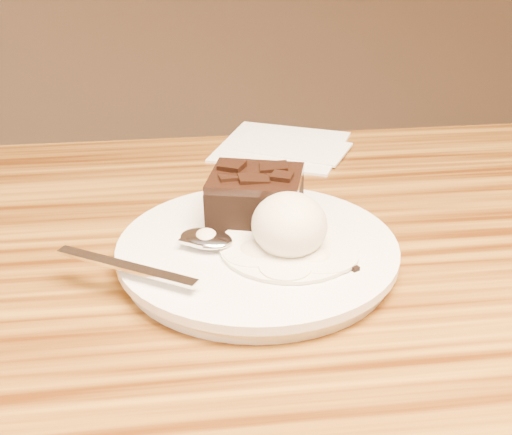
{
  "coord_description": "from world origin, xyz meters",
  "views": [
    {
      "loc": [
        -0.08,
        -0.43,
        1.05
      ],
      "look_at": [
        -0.02,
        0.08,
        0.79
      ],
      "focal_mm": 47.61,
      "sensor_mm": 36.0,
      "label": 1
    }
  ],
  "objects": [
    {
      "name": "ice_cream_scoop",
      "position": [
        0.01,
        0.06,
        0.79
      ],
      "size": [
        0.06,
        0.07,
        0.05
      ],
      "primitive_type": "ellipsoid",
      "color": "beige",
      "rests_on": "plate"
    },
    {
      "name": "crumb_b",
      "position": [
        0.01,
        0.09,
        0.77
      ],
      "size": [
        0.01,
        0.01,
        0.0
      ],
      "primitive_type": "cube",
      "rotation": [
        0.0,
        0.0,
        0.74
      ],
      "color": "black",
      "rests_on": "plate"
    },
    {
      "name": "spoon",
      "position": [
        -0.06,
        0.08,
        0.78
      ],
      "size": [
        0.18,
        0.13,
        0.01
      ],
      "primitive_type": null,
      "rotation": [
        0.0,
        0.0,
        1.02
      ],
      "color": "silver",
      "rests_on": "plate"
    },
    {
      "name": "plate",
      "position": [
        -0.02,
        0.07,
        0.76
      ],
      "size": [
        0.24,
        0.24,
        0.02
      ],
      "primitive_type": "cylinder",
      "color": "white",
      "rests_on": "dining_table"
    },
    {
      "name": "melt_puddle",
      "position": [
        0.01,
        0.06,
        0.77
      ],
      "size": [
        0.12,
        0.12,
        0.0
      ],
      "primitive_type": "cylinder",
      "color": "white",
      "rests_on": "plate"
    },
    {
      "name": "napkin",
      "position": [
        0.05,
        0.35,
        0.75
      ],
      "size": [
        0.19,
        0.19,
        0.01
      ],
      "primitive_type": "cube",
      "rotation": [
        0.0,
        0.0,
        -0.43
      ],
      "color": "white",
      "rests_on": "dining_table"
    },
    {
      "name": "crumb_c",
      "position": [
        0.05,
        0.02,
        0.77
      ],
      "size": [
        0.01,
        0.01,
        0.0
      ],
      "primitive_type": "cube",
      "rotation": [
        0.0,
        0.0,
        0.49
      ],
      "color": "black",
      "rests_on": "plate"
    },
    {
      "name": "brownie",
      "position": [
        -0.01,
        0.12,
        0.79
      ],
      "size": [
        0.1,
        0.09,
        0.04
      ],
      "primitive_type": "cube",
      "rotation": [
        0.0,
        0.0,
        -0.28
      ],
      "color": "black",
      "rests_on": "plate"
    },
    {
      "name": "crumb_a",
      "position": [
        0.03,
        0.07,
        0.77
      ],
      "size": [
        0.01,
        0.01,
        0.0
      ],
      "primitive_type": "cube",
      "rotation": [
        0.0,
        0.0,
        0.2
      ],
      "color": "black",
      "rests_on": "plate"
    }
  ]
}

